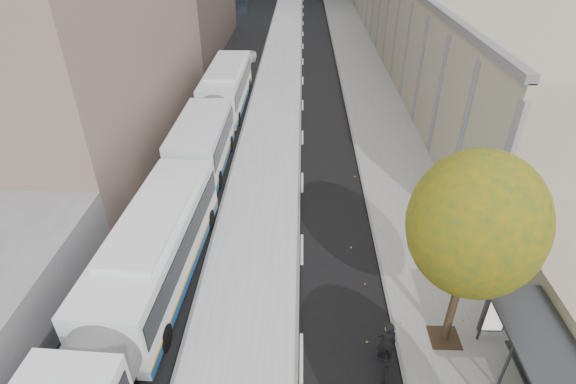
{
  "coord_description": "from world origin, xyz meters",
  "views": [
    {
      "loc": [
        -1.82,
        1.8,
        13.48
      ],
      "look_at": [
        -2.33,
        19.02,
        2.5
      ],
      "focal_mm": 28.0,
      "sensor_mm": 36.0,
      "label": 1
    }
  ],
  "objects_px": {
    "bus_shelter": "(544,347)",
    "distant_car": "(244,58)",
    "cyclist": "(385,353)",
    "bus_far": "(218,107)",
    "bus_near": "(117,327)"
  },
  "relations": [
    {
      "from": "bus_near",
      "to": "distant_car",
      "type": "xyz_separation_m",
      "value": [
        0.22,
        34.89,
        -1.0
      ]
    },
    {
      "from": "bus_near",
      "to": "bus_far",
      "type": "relative_size",
      "value": 0.99
    },
    {
      "from": "bus_far",
      "to": "cyclist",
      "type": "height_order",
      "value": "bus_far"
    },
    {
      "from": "distant_car",
      "to": "bus_far",
      "type": "bearing_deg",
      "value": -74.57
    },
    {
      "from": "bus_shelter",
      "to": "bus_far",
      "type": "relative_size",
      "value": 0.24
    },
    {
      "from": "bus_shelter",
      "to": "bus_far",
      "type": "xyz_separation_m",
      "value": [
        -13.27,
        20.27,
        -0.5
      ]
    },
    {
      "from": "bus_far",
      "to": "distant_car",
      "type": "bearing_deg",
      "value": 90.25
    },
    {
      "from": "bus_shelter",
      "to": "bus_near",
      "type": "relative_size",
      "value": 0.24
    },
    {
      "from": "bus_far",
      "to": "distant_car",
      "type": "height_order",
      "value": "bus_far"
    },
    {
      "from": "cyclist",
      "to": "distant_car",
      "type": "distance_m",
      "value": 36.07
    },
    {
      "from": "cyclist",
      "to": "distant_car",
      "type": "bearing_deg",
      "value": 107.53
    },
    {
      "from": "bus_far",
      "to": "bus_near",
      "type": "bearing_deg",
      "value": -90.43
    },
    {
      "from": "bus_shelter",
      "to": "distant_car",
      "type": "height_order",
      "value": "bus_shelter"
    },
    {
      "from": "bus_shelter",
      "to": "distant_car",
      "type": "distance_m",
      "value": 38.14
    },
    {
      "from": "bus_shelter",
      "to": "cyclist",
      "type": "relative_size",
      "value": 1.95
    }
  ]
}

